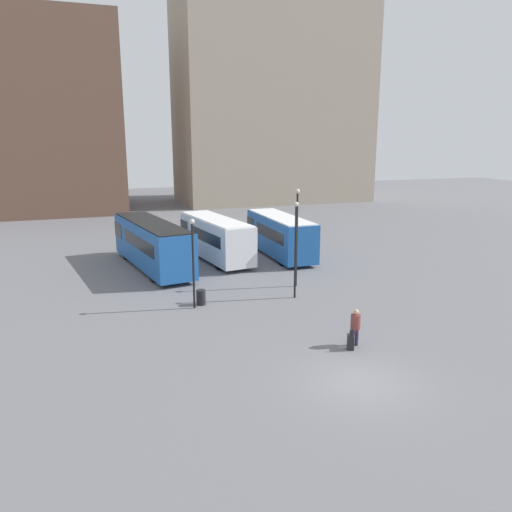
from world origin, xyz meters
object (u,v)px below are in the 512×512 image
at_px(bus_0, 152,243).
at_px(traveler, 355,324).
at_px(bus_1, 215,237).
at_px(lamp_post_0, 193,256).
at_px(lamp_post_1, 296,242).
at_px(suitcase, 351,342).
at_px(bus_2, 280,234).
at_px(lamp_post_2, 297,231).
at_px(trash_bin, 201,297).

xyz_separation_m(bus_0, traveler, (6.64, -16.96, -0.81)).
xyz_separation_m(bus_1, lamp_post_0, (-4.01, -10.54, 1.23)).
relative_size(lamp_post_0, lamp_post_1, 0.88).
bearing_deg(suitcase, lamp_post_1, 17.60).
height_order(bus_2, lamp_post_2, lamp_post_2).
bearing_deg(lamp_post_0, trash_bin, 44.08).
bearing_deg(bus_2, lamp_post_2, 165.25).
distance_m(bus_0, lamp_post_0, 9.73).
relative_size(lamp_post_0, trash_bin, 5.83).
bearing_deg(lamp_post_2, bus_2, 74.95).
bearing_deg(trash_bin, bus_0, 98.73).
distance_m(suitcase, lamp_post_0, 9.69).
bearing_deg(bus_0, traveler, -167.95).
bearing_deg(trash_bin, lamp_post_1, -5.94).
height_order(traveler, lamp_post_1, lamp_post_1).
height_order(suitcase, lamp_post_2, lamp_post_2).
bearing_deg(lamp_post_0, lamp_post_2, 15.94).
bearing_deg(bus_2, suitcase, 168.16).
bearing_deg(lamp_post_1, lamp_post_2, 64.33).
bearing_deg(bus_1, lamp_post_1, -177.68).
bearing_deg(suitcase, trash_bin, 53.12).
distance_m(lamp_post_1, trash_bin, 6.21).
height_order(bus_2, trash_bin, bus_2).
height_order(bus_0, lamp_post_1, lamp_post_1).
bearing_deg(bus_2, lamp_post_0, 138.21).
xyz_separation_m(bus_2, lamp_post_2, (-2.19, -8.13, 1.85)).
bearing_deg(bus_2, bus_0, 93.15).
xyz_separation_m(suitcase, trash_bin, (-4.83, 8.13, 0.08)).
relative_size(lamp_post_1, trash_bin, 6.62).
height_order(bus_0, bus_1, bus_0).
relative_size(bus_1, trash_bin, 11.02).
relative_size(traveler, suitcase, 1.77).
distance_m(traveler, lamp_post_0, 9.51).
bearing_deg(traveler, suitcase, 151.06).
distance_m(bus_0, lamp_post_2, 11.10).
distance_m(lamp_post_0, trash_bin, 2.63).
xyz_separation_m(suitcase, lamp_post_2, (1.64, 9.65, 3.23)).
height_order(suitcase, trash_bin, suitcase).
bearing_deg(bus_0, lamp_post_1, -154.07).
xyz_separation_m(lamp_post_2, trash_bin, (-6.47, -1.52, -3.14)).
height_order(bus_1, lamp_post_2, lamp_post_2).
relative_size(bus_1, lamp_post_2, 1.53).
xyz_separation_m(bus_2, suitcase, (-3.83, -17.79, -1.38)).
height_order(bus_0, suitcase, bus_0).
relative_size(suitcase, trash_bin, 1.14).
bearing_deg(lamp_post_0, traveler, -52.12).
bearing_deg(lamp_post_0, bus_2, 47.91).
bearing_deg(traveler, lamp_post_2, 14.86).
bearing_deg(bus_1, lamp_post_0, 151.19).
height_order(suitcase, lamp_post_1, lamp_post_1).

